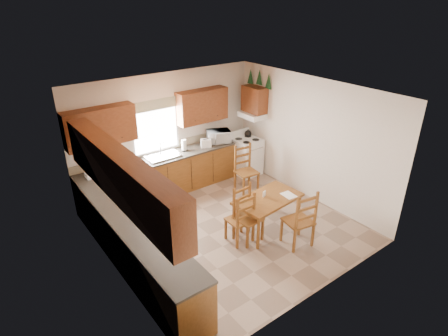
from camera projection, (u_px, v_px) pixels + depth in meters
floor at (227, 227)px, 7.46m from camera, size 4.50×4.50×0.00m
ceiling at (228, 93)px, 6.29m from camera, size 4.50×4.50×0.00m
wall_left at (109, 204)px, 5.65m from camera, size 4.50×4.50×0.00m
wall_right at (310, 139)px, 8.10m from camera, size 4.50×4.50×0.00m
wall_back at (167, 132)px, 8.50m from camera, size 4.50×4.50×0.00m
wall_front at (324, 220)px, 5.25m from camera, size 4.50×4.50×0.00m
lower_cab_back at (162, 177)px, 8.47m from camera, size 3.75×0.60×0.88m
lower_cab_left at (138, 250)px, 6.10m from camera, size 0.60×3.60×0.88m
counter_back at (160, 159)px, 8.27m from camera, size 3.75×0.63×0.04m
counter_left at (135, 227)px, 5.90m from camera, size 0.63×3.60×0.04m
backsplash at (154, 150)px, 8.43m from camera, size 3.75×0.01×0.18m
upper_cab_back_left at (100, 127)px, 7.32m from camera, size 1.41×0.33×0.75m
upper_cab_back_right at (202, 106)px, 8.63m from camera, size 1.25×0.33×0.75m
upper_cab_left at (120, 175)px, 5.42m from camera, size 0.33×3.60×0.75m
upper_cab_stove at (254, 99)px, 8.95m from camera, size 0.33×0.62×0.62m
range_hood at (252, 115)px, 9.09m from camera, size 0.44×0.62×0.12m
window_frame at (155, 127)px, 8.22m from camera, size 1.13×0.02×1.18m
window_pane at (155, 127)px, 8.22m from camera, size 1.05×0.01×1.10m
window_valance at (154, 105)px, 7.99m from camera, size 1.19×0.01×0.24m
sink_basin at (163, 156)px, 8.29m from camera, size 0.75×0.45×0.04m
pine_decal_a at (269, 81)px, 8.59m from camera, size 0.22×0.22×0.36m
pine_decal_b at (259, 77)px, 8.80m from camera, size 0.22×0.22×0.36m
pine_decal_c at (250, 76)px, 9.05m from camera, size 0.22×0.22×0.36m
stove at (247, 157)px, 9.46m from camera, size 0.63×0.65×0.91m
coffeemaker at (90, 169)px, 7.34m from camera, size 0.29×0.32×0.36m
paper_towel at (184, 145)px, 8.58m from camera, size 0.15×0.15×0.26m
toaster at (206, 143)px, 8.79m from camera, size 0.28×0.23×0.19m
microwave at (219, 136)px, 9.04m from camera, size 0.60×0.52×0.30m
dining_table at (267, 213)px, 7.27m from camera, size 1.37×0.87×0.70m
chair_near_left at (240, 217)px, 6.86m from camera, size 0.44×0.42×1.03m
chair_near_right at (298, 218)px, 6.74m from camera, size 0.54×0.53×1.13m
chair_far_left at (249, 215)px, 6.87m from camera, size 0.48×0.46×1.08m
chair_far_right at (247, 169)px, 8.60m from camera, size 0.51×0.49×1.09m
table_paper at (289, 195)px, 7.21m from camera, size 0.24×0.31×0.00m
table_card at (264, 194)px, 7.13m from camera, size 0.09×0.04×0.12m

